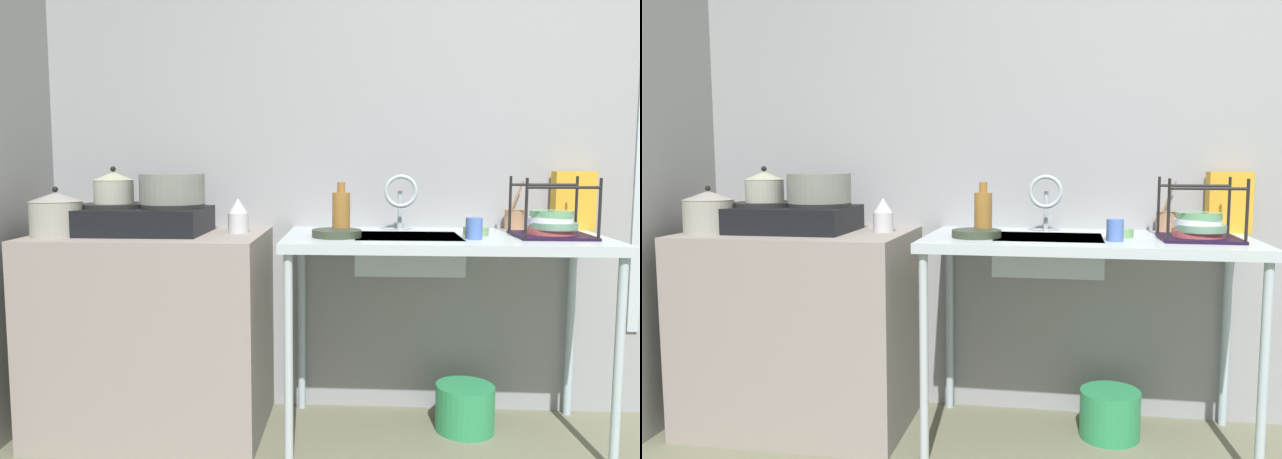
{
  "view_description": "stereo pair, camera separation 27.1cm",
  "coord_description": "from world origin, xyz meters",
  "views": [
    {
      "loc": [
        -0.87,
        -1.33,
        1.21
      ],
      "look_at": [
        -1.05,
        1.37,
        0.91
      ],
      "focal_mm": 35.54,
      "sensor_mm": 36.0,
      "label": 1
    },
    {
      "loc": [
        -0.6,
        -1.3,
        1.21
      ],
      "look_at": [
        -1.05,
        1.37,
        0.91
      ],
      "focal_mm": 35.54,
      "sensor_mm": 36.0,
      "label": 2
    }
  ],
  "objects": [
    {
      "name": "wall_back",
      "position": [
        0.0,
        1.74,
        1.33
      ],
      "size": [
        5.55,
        0.1,
        2.67
      ],
      "primitive_type": "cube",
      "color": "gray",
      "rests_on": "ground"
    },
    {
      "name": "counter_concrete",
      "position": [
        -1.79,
        1.37,
        0.44
      ],
      "size": [
        0.98,
        0.64,
        0.89
      ],
      "primitive_type": "cube",
      "color": "gray",
      "rests_on": "ground"
    },
    {
      "name": "counter_sink",
      "position": [
        -0.52,
        1.37,
        0.82
      ],
      "size": [
        1.35,
        0.64,
        0.89
      ],
      "color": "#B1BFC5",
      "rests_on": "ground"
    },
    {
      "name": "stove",
      "position": [
        -1.82,
        1.37,
        0.95
      ],
      "size": [
        0.54,
        0.39,
        0.13
      ],
      "color": "black",
      "rests_on": "counter_concrete"
    },
    {
      "name": "pot_on_left_burner",
      "position": [
        -1.95,
        1.37,
        1.09
      ],
      "size": [
        0.17,
        0.17,
        0.16
      ],
      "color": "#9B9D8E",
      "rests_on": "stove"
    },
    {
      "name": "pot_on_right_burner",
      "position": [
        -1.69,
        1.37,
        1.08
      ],
      "size": [
        0.28,
        0.28,
        0.13
      ],
      "color": "slate",
      "rests_on": "stove"
    },
    {
      "name": "pot_beside_stove",
      "position": [
        -2.15,
        1.24,
        0.98
      ],
      "size": [
        0.22,
        0.22,
        0.21
      ],
      "color": "#9A9789",
      "rests_on": "counter_concrete"
    },
    {
      "name": "percolator",
      "position": [
        -1.41,
        1.41,
        0.96
      ],
      "size": [
        0.09,
        0.09,
        0.15
      ],
      "color": "silver",
      "rests_on": "counter_concrete"
    },
    {
      "name": "sink_basin",
      "position": [
        -0.67,
        1.35,
        0.82
      ],
      "size": [
        0.44,
        0.34,
        0.15
      ],
      "primitive_type": "cube",
      "color": "#B1BFC5",
      "rests_on": "counter_sink"
    },
    {
      "name": "faucet",
      "position": [
        -0.7,
        1.49,
        1.06
      ],
      "size": [
        0.15,
        0.08,
        0.26
      ],
      "color": "#B1BFC5",
      "rests_on": "counter_sink"
    },
    {
      "name": "frying_pan",
      "position": [
        -0.97,
        1.29,
        0.9
      ],
      "size": [
        0.21,
        0.21,
        0.03
      ],
      "primitive_type": "cylinder",
      "color": "#313A2A",
      "rests_on": "counter_sink"
    },
    {
      "name": "dish_rack",
      "position": [
        -0.08,
        1.35,
        0.94
      ],
      "size": [
        0.3,
        0.29,
        0.25
      ],
      "color": "black",
      "rests_on": "counter_sink"
    },
    {
      "name": "cup_by_rack",
      "position": [
        -0.41,
        1.25,
        0.93
      ],
      "size": [
        0.07,
        0.07,
        0.09
      ],
      "primitive_type": "cylinder",
      "color": "#4969B6",
      "rests_on": "counter_sink"
    },
    {
      "name": "small_bowl_on_drainboard",
      "position": [
        -0.38,
        1.39,
        0.91
      ],
      "size": [
        0.11,
        0.11,
        0.04
      ],
      "primitive_type": "cylinder",
      "color": "#6E9F64",
      "rests_on": "counter_sink"
    },
    {
      "name": "bottle_by_sink",
      "position": [
        -0.96,
        1.37,
        0.98
      ],
      "size": [
        0.08,
        0.08,
        0.23
      ],
      "color": "olive",
      "rests_on": "counter_sink"
    },
    {
      "name": "cereal_box",
      "position": [
        0.1,
        1.63,
        1.02
      ],
      "size": [
        0.19,
        0.08,
        0.27
      ],
      "primitive_type": "cube",
      "rotation": [
        0.0,
        0.0,
        0.07
      ],
      "color": "gold",
      "rests_on": "counter_sink"
    },
    {
      "name": "utensil_jar",
      "position": [
        -0.17,
        1.62,
        0.94
      ],
      "size": [
        0.09,
        0.09,
        0.23
      ],
      "color": "#A37554",
      "rests_on": "counter_sink"
    },
    {
      "name": "bucket_on_floor",
      "position": [
        -0.4,
        1.43,
        0.1
      ],
      "size": [
        0.26,
        0.26,
        0.21
      ],
      "primitive_type": "cylinder",
      "color": "#2D9056",
      "rests_on": "ground"
    }
  ]
}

